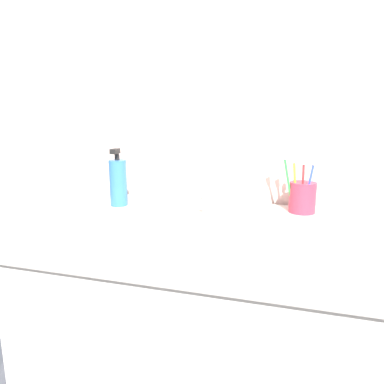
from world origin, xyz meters
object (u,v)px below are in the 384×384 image
object	(u,v)px
toothbrush_red	(303,180)
toothbrush_yellow	(295,179)
faucet	(208,194)
toothbrush_cup	(302,197)
toothbrush_blue	(310,181)
toothbrush_green	(288,177)
soap_dispenser	(118,182)

from	to	relation	value
toothbrush_red	toothbrush_yellow	world-z (taller)	toothbrush_yellow
toothbrush_yellow	faucet	bearing A→B (deg)	-178.11
toothbrush_cup	toothbrush_red	world-z (taller)	toothbrush_red
toothbrush_blue	toothbrush_red	bearing A→B (deg)	170.78
toothbrush_blue	toothbrush_red	distance (m)	0.02
toothbrush_cup	toothbrush_green	distance (m)	0.08
toothbrush_red	toothbrush_green	size ratio (longest dim) A/B	0.93
toothbrush_cup	toothbrush_blue	xyz separation A→B (m)	(0.02, -0.03, 0.06)
faucet	toothbrush_cup	xyz separation A→B (m)	(0.29, 0.02, 0.00)
toothbrush_red	soap_dispenser	distance (m)	0.58
toothbrush_red	soap_dispenser	xyz separation A→B (m)	(-0.58, -0.06, -0.03)
toothbrush_red	toothbrush_yellow	xyz separation A→B (m)	(-0.02, 0.01, 0.00)
faucet	toothbrush_cup	world-z (taller)	toothbrush_cup
faucet	toothbrush_red	size ratio (longest dim) A/B	0.86
faucet	toothbrush_green	xyz separation A→B (m)	(0.24, 0.01, 0.07)
toothbrush_green	toothbrush_yellow	size ratio (longest dim) A/B	1.06
faucet	toothbrush_blue	size ratio (longest dim) A/B	0.86
toothbrush_cup	toothbrush_green	xyz separation A→B (m)	(-0.05, -0.01, 0.06)
toothbrush_yellow	toothbrush_red	bearing A→B (deg)	-25.79
toothbrush_blue	toothbrush_yellow	distance (m)	0.05
toothbrush_yellow	soap_dispenser	distance (m)	0.56
toothbrush_green	faucet	bearing A→B (deg)	-178.61
toothbrush_green	soap_dispenser	distance (m)	0.54
toothbrush_cup	faucet	bearing A→B (deg)	-176.07
toothbrush_blue	toothbrush_red	size ratio (longest dim) A/B	1.00
faucet	soap_dispenser	world-z (taller)	soap_dispenser
faucet	toothbrush_blue	xyz separation A→B (m)	(0.31, -0.01, 0.06)
toothbrush_red	toothbrush_green	distance (m)	0.05
soap_dispenser	toothbrush_green	bearing A→B (deg)	7.20
toothbrush_cup	toothbrush_green	bearing A→B (deg)	-163.36
toothbrush_cup	toothbrush_red	bearing A→B (deg)	-94.87
toothbrush_red	toothbrush_yellow	distance (m)	0.03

